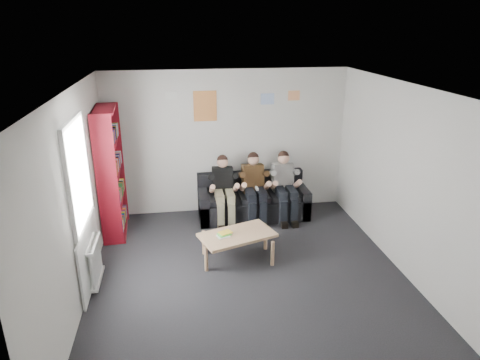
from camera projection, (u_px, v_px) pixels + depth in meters
The scene contains 14 objects.
room_shell at pixel (251, 191), 5.72m from camera, with size 5.00×5.00×5.00m.
sofa at pixel (253, 201), 8.11m from camera, with size 2.03×0.83×0.79m.
bookshelf at pixel (111, 173), 7.18m from camera, with size 0.33×0.99×2.20m.
coffee_table at pixel (237, 237), 6.53m from camera, with size 1.11×0.61×0.44m.
game_cases at pixel (224, 234), 6.45m from camera, with size 0.22×0.19×0.04m.
person_left at pixel (224, 190), 7.73m from camera, with size 0.38×0.81×1.24m.
person_middle at pixel (255, 188), 7.81m from camera, with size 0.39×0.83×1.26m.
person_right at pixel (285, 187), 7.89m from camera, with size 0.39×0.83×1.26m.
radiator at pixel (96, 261), 5.94m from camera, with size 0.10×0.64×0.60m.
window at pixel (84, 218), 5.69m from camera, with size 0.05×1.30×2.36m.
poster_large at pixel (205, 106), 7.72m from camera, with size 0.42×0.01×0.55m, color #C19444.
poster_blue at pixel (267, 99), 7.85m from camera, with size 0.25×0.01×0.20m, color #3970C3.
poster_pink at pixel (294, 96), 7.91m from camera, with size 0.22×0.01×0.18m, color #C13C72.
poster_sign at pixel (171, 96), 7.57m from camera, with size 0.20×0.01×0.14m, color silver.
Camera 1 is at (-0.95, -5.22, 3.47)m, focal length 32.00 mm.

